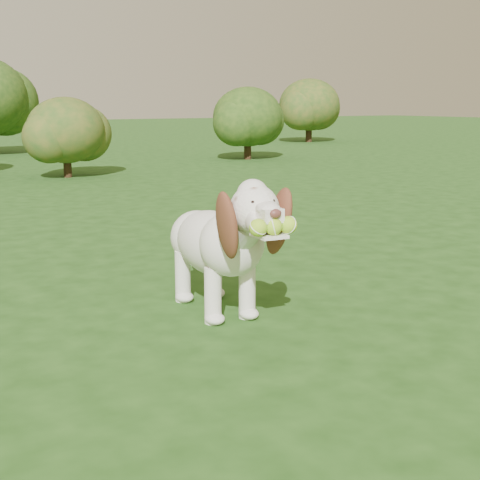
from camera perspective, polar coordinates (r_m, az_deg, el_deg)
ground at (r=4.18m, az=4.16°, el=-4.39°), size 80.00×80.00×0.00m
dog at (r=3.63m, az=-1.68°, el=0.03°), size 0.48×1.22×0.79m
shrub_h at (r=19.86m, az=5.94°, el=11.40°), size 1.76×1.76×1.82m
shrub_d at (r=13.73m, az=0.66°, el=10.47°), size 1.41×1.41×1.46m
shrub_c at (r=10.74m, az=-14.66°, el=9.04°), size 1.19×1.19×1.23m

